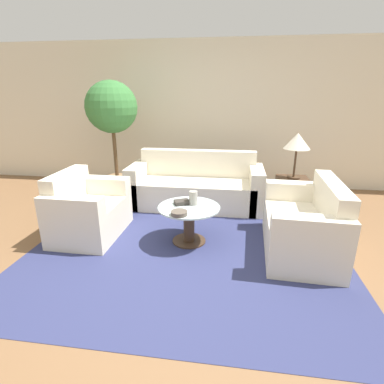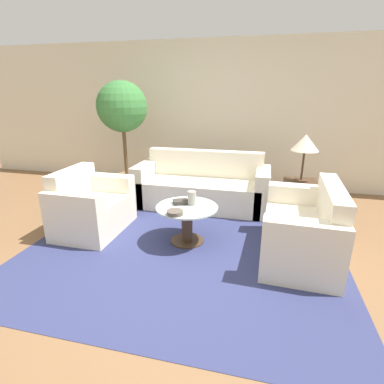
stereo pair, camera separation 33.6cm
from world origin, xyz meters
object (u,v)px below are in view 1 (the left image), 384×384
object	(u,v)px
sofa_main	(196,187)
book_stack	(182,202)
table_lamp	(297,142)
bowl	(179,213)
potted_plant	(112,114)
coffee_table	(189,219)
vase	(193,198)
loveseat	(306,227)
armchair	(86,213)

from	to	relation	value
sofa_main	book_stack	bearing A→B (deg)	-90.78
table_lamp	bowl	bearing A→B (deg)	-135.24
potted_plant	book_stack	distance (m)	2.16
potted_plant	book_stack	size ratio (longest dim) A/B	9.00
potted_plant	bowl	size ratio (longest dim) A/B	10.49
coffee_table	vase	xyz separation A→B (m)	(0.04, 0.08, 0.24)
book_stack	coffee_table	bearing A→B (deg)	-62.42
loveseat	coffee_table	bearing A→B (deg)	-88.20
armchair	bowl	distance (m)	1.28
armchair	bowl	size ratio (longest dim) A/B	5.53
armchair	bowl	xyz separation A→B (m)	(1.24, -0.29, 0.19)
coffee_table	table_lamp	world-z (taller)	table_lamp
bowl	book_stack	distance (m)	0.33
armchair	vase	size ratio (longest dim) A/B	6.08
loveseat	book_stack	world-z (taller)	loveseat
sofa_main	book_stack	world-z (taller)	sofa_main
sofa_main	table_lamp	xyz separation A→B (m)	(1.44, -0.10, 0.77)
armchair	potted_plant	world-z (taller)	potted_plant
loveseat	vase	world-z (taller)	loveseat
coffee_table	potted_plant	world-z (taller)	potted_plant
sofa_main	potted_plant	size ratio (longest dim) A/B	1.08
sofa_main	bowl	xyz separation A→B (m)	(0.01, -1.52, 0.19)
potted_plant	bowl	bearing A→B (deg)	-51.15
coffee_table	potted_plant	distance (m)	2.35
sofa_main	potted_plant	distance (m)	1.78
vase	bowl	size ratio (longest dim) A/B	0.91
sofa_main	table_lamp	size ratio (longest dim) A/B	3.12
sofa_main	table_lamp	world-z (taller)	table_lamp
sofa_main	potted_plant	bearing A→B (deg)	171.35
coffee_table	book_stack	xyz separation A→B (m)	(-0.10, 0.07, 0.19)
sofa_main	vase	world-z (taller)	sofa_main
book_stack	loveseat	bearing A→B (deg)	-29.82
loveseat	table_lamp	world-z (taller)	table_lamp
vase	book_stack	bearing A→B (deg)	-177.12
book_stack	bowl	bearing A→B (deg)	-111.38
sofa_main	loveseat	bearing A→B (deg)	-42.26
armchair	book_stack	bearing A→B (deg)	-87.28
vase	loveseat	bearing A→B (deg)	-4.28
loveseat	book_stack	size ratio (longest dim) A/B	6.35
sofa_main	loveseat	size ratio (longest dim) A/B	1.52
potted_plant	book_stack	world-z (taller)	potted_plant
armchair	coffee_table	distance (m)	1.30
armchair	bowl	world-z (taller)	armchair
armchair	table_lamp	world-z (taller)	table_lamp
vase	book_stack	xyz separation A→B (m)	(-0.14, -0.01, -0.06)
sofa_main	armchair	distance (m)	1.74
potted_plant	vase	bearing A→B (deg)	-42.84
sofa_main	book_stack	xyz separation A→B (m)	(-0.02, -1.19, 0.19)
sofa_main	armchair	world-z (taller)	sofa_main
vase	bowl	world-z (taller)	vase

